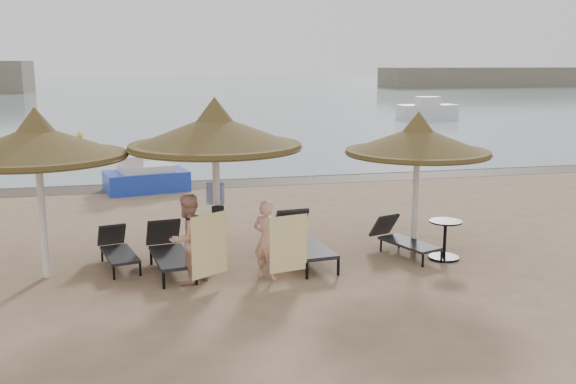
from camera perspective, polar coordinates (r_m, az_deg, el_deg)
The scene contains 20 objects.
ground at distance 12.01m, azimuth -5.04°, elevation -7.65°, with size 160.00×160.00×0.00m, color #947456.
sea at distance 91.34m, azimuth -12.32°, elevation 8.82°, with size 200.00×140.00×0.03m, color gray.
wet_sand_strip at distance 21.07m, azimuth -8.70°, elevation 0.64°, with size 200.00×1.60×0.01m, color #4A3A2E.
palapa_left at distance 12.32m, azimuth -21.43°, elevation 4.09°, with size 3.18×3.18×3.16m.
palapa_center at distance 12.22m, azimuth -6.50°, elevation 5.27°, with size 3.32×3.32×3.29m.
palapa_right at distance 13.36m, azimuth 11.46°, elevation 4.47°, with size 2.98×2.98×2.95m.
lounger_far_left at distance 13.09m, azimuth -14.94°, elevation -4.90°, with size 0.87×1.69×0.72m.
lounger_near_left at distance 12.56m, azimuth -10.51°, elevation -5.07°, with size 0.88×2.01×0.87m.
lounger_near_right at distance 12.93m, azimuth 1.22°, elevation -4.26°, with size 0.91×2.15×0.94m.
lounger_far_right at distance 13.56m, azimuth 10.06°, elevation -4.06°, with size 1.06×1.75×0.74m.
side_table at distance 13.41m, azimuth 13.75°, elevation -4.23°, with size 0.66×0.66×0.79m.
person_left at distance 11.62m, azimuth -8.91°, elevation -3.54°, with size 0.87×0.57×1.89m, color tan.
person_right at distance 11.69m, azimuth -1.90°, elevation -3.72°, with size 0.80×0.52×1.73m, color tan.
towel_left at distance 11.36m, azimuth -6.98°, elevation -4.71°, with size 0.69×0.46×1.13m.
towel_right at distance 11.57m, azimuth 0.06°, elevation -4.62°, with size 0.73×0.17×1.05m.
bag_patterned at distance 12.59m, azimuth -6.47°, elevation -0.13°, with size 0.36×0.23×0.43m.
bag_dark at distance 12.33m, azimuth -6.25°, elevation -1.96°, with size 0.24×0.12×0.32m.
pedal_boat at distance 20.30m, azimuth -12.59°, elevation 1.29°, with size 2.69×1.91×1.14m.
buoy_left at distance 35.51m, azimuth -18.02°, elevation 4.87°, with size 0.32×0.32×0.32m, color yellow.
buoy_mid at distance 43.18m, azimuth -5.78°, elevation 6.50°, with size 0.38×0.38×0.38m, color yellow.
Camera 1 is at (-1.56, -11.24, 3.94)m, focal length 40.00 mm.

